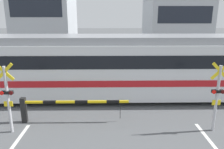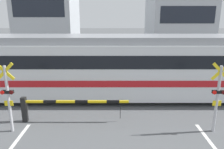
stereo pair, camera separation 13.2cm
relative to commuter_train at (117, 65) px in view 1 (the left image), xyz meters
name	(u,v)px [view 1 (the left image)]	position (x,y,z in m)	size (l,w,h in m)	color
rail_track_near	(112,101)	(-0.29, -0.72, -1.77)	(50.00, 0.10, 0.08)	#6B6051
rail_track_far	(112,92)	(-0.29, 0.72, -1.77)	(50.00, 0.10, 0.08)	#6B6051
commuter_train	(117,65)	(0.00, 0.00, 0.00)	(18.75, 2.85, 3.39)	silver
crossing_barrier_near	(53,106)	(-2.78, -2.89, -1.07)	(4.52, 0.20, 1.09)	black
crossing_barrier_far	(148,72)	(2.19, 2.74, -1.07)	(4.52, 0.20, 1.09)	black
crossing_signal_left	(7,95)	(-4.23, -3.71, -0.30)	(0.68, 0.15, 2.76)	#B2B2B7
crossing_signal_right	(217,94)	(3.65, -3.71, -0.30)	(0.68, 0.15, 2.76)	#B2B2B7
pedestrian	(90,62)	(-1.86, 4.60, -0.79)	(0.38, 0.23, 1.76)	#33384C
building_left_of_street	(46,13)	(-7.35, 13.54, 2.89)	(5.94, 6.55, 9.41)	#B2B7BC
building_right_of_street	(175,19)	(6.95, 13.54, 2.24)	(6.30, 6.55, 8.10)	#B2B7BC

